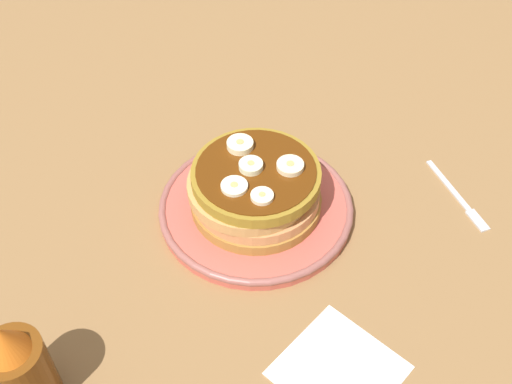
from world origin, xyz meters
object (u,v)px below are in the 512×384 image
(banana_slice_1, at_px, (240,145))
(banana_slice_2, at_px, (234,187))
(banana_slice_0, at_px, (250,168))
(fork, at_px, (460,198))
(pancake_stack, at_px, (256,188))
(plate, at_px, (256,207))
(banana_slice_3, at_px, (290,166))
(banana_slice_4, at_px, (262,196))
(napkin, at_px, (339,370))
(syrup_bottle, at_px, (19,369))

(banana_slice_1, height_order, banana_slice_2, banana_slice_1)
(banana_slice_0, xyz_separation_m, fork, (-0.23, -0.13, -0.07))
(banana_slice_2, height_order, fork, banana_slice_2)
(banana_slice_1, distance_m, banana_slice_2, 0.07)
(pancake_stack, distance_m, banana_slice_0, 0.03)
(pancake_stack, distance_m, banana_slice_1, 0.06)
(fork, bearing_deg, plate, 30.54)
(plate, height_order, banana_slice_3, banana_slice_3)
(plate, relative_size, banana_slice_0, 8.46)
(plate, bearing_deg, banana_slice_2, 75.24)
(pancake_stack, distance_m, banana_slice_3, 0.05)
(banana_slice_1, bearing_deg, banana_slice_2, 111.33)
(banana_slice_4, bearing_deg, napkin, 140.10)
(napkin, bearing_deg, plate, -42.85)
(banana_slice_1, distance_m, syrup_bottle, 0.35)
(banana_slice_0, bearing_deg, pancake_stack, -160.36)
(pancake_stack, bearing_deg, napkin, 137.18)
(plate, bearing_deg, banana_slice_4, 124.62)
(banana_slice_4, distance_m, napkin, 0.20)
(banana_slice_3, relative_size, syrup_bottle, 0.26)
(plate, height_order, napkin, plate)
(syrup_bottle, bearing_deg, plate, -106.46)
(banana_slice_0, distance_m, banana_slice_2, 0.03)
(pancake_stack, distance_m, banana_slice_2, 0.05)
(banana_slice_1, xyz_separation_m, banana_slice_3, (-0.07, 0.01, -0.00))
(banana_slice_0, relative_size, napkin, 0.26)
(syrup_bottle, bearing_deg, napkin, -149.27)
(banana_slice_3, bearing_deg, syrup_bottle, 69.17)
(pancake_stack, relative_size, syrup_bottle, 1.35)
(banana_slice_3, xyz_separation_m, syrup_bottle, (0.13, 0.33, -0.02))
(plate, bearing_deg, napkin, 137.15)
(banana_slice_3, relative_size, fork, 0.32)
(banana_slice_3, bearing_deg, napkin, 127.26)
(banana_slice_2, xyz_separation_m, syrup_bottle, (0.08, 0.28, -0.02))
(banana_slice_3, distance_m, banana_slice_4, 0.06)
(plate, distance_m, banana_slice_1, 0.08)
(pancake_stack, distance_m, syrup_bottle, 0.33)
(banana_slice_3, xyz_separation_m, napkin, (-0.14, 0.18, -0.07))
(banana_slice_3, distance_m, syrup_bottle, 0.36)
(pancake_stack, bearing_deg, banana_slice_0, 19.64)
(banana_slice_2, relative_size, syrup_bottle, 0.25)
(banana_slice_0, xyz_separation_m, banana_slice_4, (-0.03, 0.03, -0.00))
(plate, height_order, syrup_bottle, syrup_bottle)
(plate, xyz_separation_m, pancake_stack, (-0.00, 0.00, 0.03))
(banana_slice_2, bearing_deg, plate, -104.76)
(pancake_stack, xyz_separation_m, napkin, (-0.17, 0.16, -0.04))
(napkin, bearing_deg, banana_slice_4, -39.90)
(pancake_stack, relative_size, banana_slice_0, 5.79)
(plate, distance_m, banana_slice_4, 0.08)
(banana_slice_4, relative_size, fork, 0.26)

